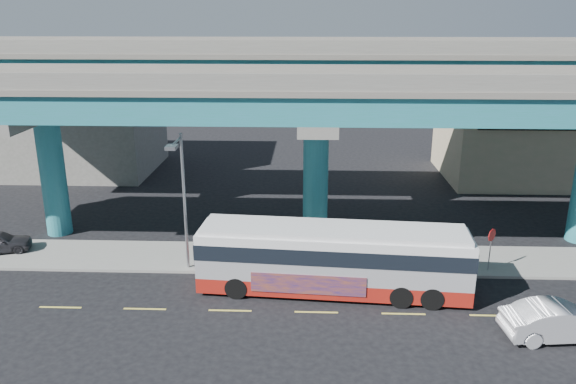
{
  "coord_description": "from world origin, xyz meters",
  "views": [
    {
      "loc": [
        -0.44,
        -23.31,
        13.12
      ],
      "look_at": [
        -1.47,
        4.0,
        4.45
      ],
      "focal_mm": 35.0,
      "sensor_mm": 36.0,
      "label": 1
    }
  ],
  "objects_px": {
    "sedan": "(560,321)",
    "street_lamp": "(181,185)",
    "transit_bus": "(333,257)",
    "stop_sign": "(491,241)"
  },
  "relations": [
    {
      "from": "sedan",
      "to": "street_lamp",
      "type": "bearing_deg",
      "value": 66.26
    },
    {
      "from": "sedan",
      "to": "street_lamp",
      "type": "relative_size",
      "value": 0.68
    },
    {
      "from": "transit_bus",
      "to": "stop_sign",
      "type": "relative_size",
      "value": 5.59
    },
    {
      "from": "transit_bus",
      "to": "sedan",
      "type": "xyz_separation_m",
      "value": [
        9.41,
        -3.86,
        -1.06
      ]
    },
    {
      "from": "sedan",
      "to": "street_lamp",
      "type": "xyz_separation_m",
      "value": [
        -17.05,
        5.49,
        4.13
      ]
    },
    {
      "from": "transit_bus",
      "to": "street_lamp",
      "type": "distance_m",
      "value": 8.4
    },
    {
      "from": "transit_bus",
      "to": "stop_sign",
      "type": "height_order",
      "value": "transit_bus"
    },
    {
      "from": "transit_bus",
      "to": "sedan",
      "type": "height_order",
      "value": "transit_bus"
    },
    {
      "from": "stop_sign",
      "to": "street_lamp",
      "type": "bearing_deg",
      "value": 161.61
    },
    {
      "from": "sedan",
      "to": "stop_sign",
      "type": "height_order",
      "value": "stop_sign"
    }
  ]
}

